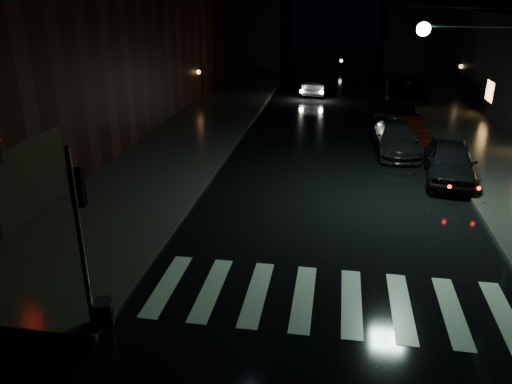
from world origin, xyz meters
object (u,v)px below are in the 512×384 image
at_px(parked_car_b, 409,131).
at_px(parked_car_d, 406,89).
at_px(parked_car_c, 396,138).
at_px(parked_car_a, 450,162).
at_px(oncoming_car, 317,84).

distance_m(parked_car_b, parked_car_d, 11.23).
bearing_deg(parked_car_c, parked_car_b, 61.14).
bearing_deg(parked_car_d, parked_car_c, -93.43).
xyz_separation_m(parked_car_a, parked_car_d, (0.00, 16.35, 0.01)).
relative_size(parked_car_d, oncoming_car, 1.24).
bearing_deg(parked_car_c, parked_car_a, -66.44).
relative_size(parked_car_b, oncoming_car, 0.89).
distance_m(parked_car_b, parked_car_c, 1.74).
height_order(parked_car_b, parked_car_c, parked_car_c).
xyz_separation_m(parked_car_a, parked_car_c, (-1.80, 3.60, -0.09)).
distance_m(parked_car_a, parked_car_d, 16.35).
height_order(parked_car_c, parked_car_d, parked_car_d).
relative_size(parked_car_c, oncoming_car, 1.04).
xyz_separation_m(parked_car_a, oncoming_car, (-6.32, 17.88, -0.03)).
bearing_deg(parked_car_b, oncoming_car, 108.04).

